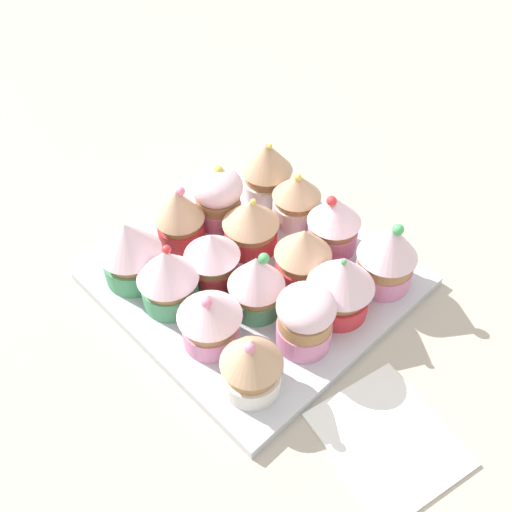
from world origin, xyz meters
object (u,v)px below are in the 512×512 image
Objects in this scene: cupcake_7 at (305,318)px; cupcake_11 at (341,283)px; cupcake_2 at (210,317)px; cupcake_14 at (334,223)px; cupcake_15 at (387,255)px; cupcake_1 at (168,277)px; cupcake_9 at (251,224)px; cupcake_12 at (267,169)px; napkin at (389,438)px; cupcake_4 at (179,216)px; baking_tray at (256,279)px; cupcake_6 at (256,282)px; cupcake_0 at (130,251)px; cupcake_8 at (218,196)px; cupcake_13 at (297,197)px; cupcake_10 at (303,254)px; cupcake_3 at (251,363)px; cupcake_5 at (212,257)px.

cupcake_11 is at bearing 93.01° from cupcake_7.
cupcake_14 reaches higher than cupcake_2.
cupcake_1 is at bearing -126.93° from cupcake_15.
cupcake_12 is at bearing 124.41° from cupcake_9.
napkin is at bearing -29.98° from cupcake_11.
cupcake_7 is (12.93, 6.16, -0.15)cm from cupcake_1.
cupcake_4 is 0.97× the size of cupcake_11.
cupcake_14 is at bearing 70.69° from cupcake_1.
cupcake_9 is 15.02cm from cupcake_15.
cupcake_4 is at bearing -137.29° from cupcake_14.
baking_tray is 3.69× the size of cupcake_6.
cupcake_12 is at bearing 85.80° from cupcake_4.
cupcake_2 is 8.98cm from cupcake_7.
cupcake_0 is 12.43cm from cupcake_8.
cupcake_13 is (6.49, 11.89, -0.46)cm from cupcake_4.
cupcake_13 is 0.58× the size of napkin.
cupcake_0 is 0.99× the size of cupcake_12.
cupcake_0 is 1.01× the size of cupcake_4.
cupcake_10 is at bearing 23.44° from cupcake_4.
cupcake_3 is at bearing -6.13° from cupcake_2.
cupcake_7 is 8.39cm from cupcake_10.
cupcake_5 is 9.41cm from cupcake_10.
cupcake_4 is at bearing -93.80° from cupcake_8.
cupcake_3 is 1.10× the size of cupcake_5.
cupcake_5 and cupcake_9 have the same top height.
cupcake_3 is 1.03× the size of cupcake_7.
cupcake_15 is at bearing 41.92° from cupcake_10.
cupcake_2 is 18.10cm from cupcake_14.
cupcake_8 is 1.01× the size of cupcake_14.
cupcake_3 is at bearing -26.27° from cupcake_5.
cupcake_12 is at bearing 85.51° from cupcake_8.
cupcake_4 is at bearing 169.51° from cupcake_5.
cupcake_13 is at bearing 88.99° from cupcake_1.
cupcake_2 is 0.60× the size of napkin.
cupcake_13 is at bearing 136.04° from cupcake_7.
cupcake_3 is 0.95× the size of cupcake_6.
baking_tray is at bearing 168.61° from napkin.
cupcake_4 is (-12.75, 6.62, 0.19)cm from cupcake_2.
cupcake_15 is at bearing 17.76° from cupcake_8.
cupcake_4 is 0.91× the size of cupcake_15.
cupcake_7 is 1.03× the size of cupcake_13.
cupcake_7 is 0.95× the size of cupcake_8.
cupcake_13 is (0.32, 18.31, -0.44)cm from cupcake_1.
cupcake_12 is (0.57, 7.24, 0.24)cm from cupcake_8.
cupcake_15 is at bearing 60.60° from cupcake_6.
cupcake_4 is 1.08× the size of cupcake_7.
napkin is at bearing -7.85° from cupcake_7.
cupcake_13 is (-12.67, 19.19, -0.24)cm from cupcake_3.
cupcake_8 is 9.01cm from cupcake_13.
cupcake_12 reaches higher than cupcake_7.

